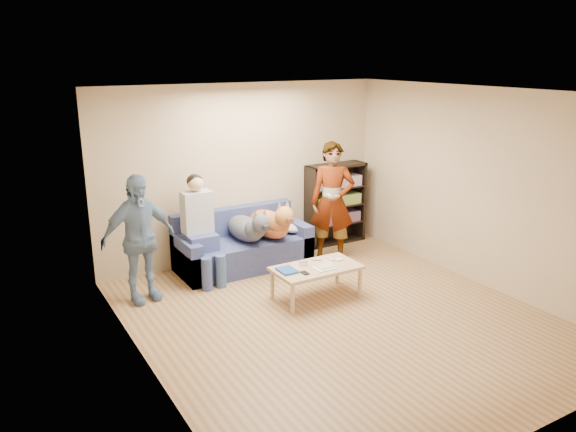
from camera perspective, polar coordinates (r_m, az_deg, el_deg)
ground at (r=6.74m, az=5.26°, el=-10.26°), size 5.00×5.00×0.00m
ceiling at (r=6.05m, az=5.90°, el=12.37°), size 5.00×5.00×0.00m
wall_back at (r=8.36m, az=-4.53°, el=4.45°), size 4.50×0.00×4.50m
wall_front at (r=4.61m, az=24.20°, el=-6.89°), size 4.50×0.00×4.50m
wall_left at (r=5.32m, az=-14.51°, el=-2.90°), size 0.00×5.00×5.00m
wall_right at (r=7.77m, az=19.16°, el=2.69°), size 0.00×5.00×5.00m
blanket at (r=8.37m, az=0.70°, el=-1.19°), size 0.39×0.33×0.13m
person_standing_right at (r=8.31m, az=4.53°, el=1.44°), size 0.77×0.73×1.77m
person_standing_left at (r=7.12m, az=-14.94°, el=-2.25°), size 1.00×0.53×1.62m
held_controller at (r=7.99m, az=4.19°, el=2.09°), size 0.07×0.13×0.03m
notebook_blue at (r=6.92m, az=-0.09°, el=-5.54°), size 0.20×0.26×0.03m
papers at (r=7.03m, az=3.71°, el=-5.27°), size 0.26×0.20×0.02m
magazine at (r=7.05m, az=3.82°, el=-5.07°), size 0.22×0.17×0.01m
camera_silver at (r=7.10m, az=1.58°, el=-4.85°), size 0.11×0.06×0.05m
controller_a at (r=7.30m, az=4.33°, el=-4.38°), size 0.04×0.13×0.03m
controller_b at (r=7.28m, az=5.21°, el=-4.46°), size 0.09×0.06×0.03m
headphone_cup_a at (r=7.17m, az=4.35°, el=-4.83°), size 0.07×0.07×0.02m
headphone_cup_b at (r=7.23m, az=3.99°, el=-4.63°), size 0.07×0.07×0.02m
pen_orange at (r=6.94m, az=3.51°, el=-5.56°), size 0.13×0.06×0.01m
pen_black at (r=7.28m, az=2.93°, el=-4.51°), size 0.13×0.08×0.01m
wallet at (r=6.86m, az=1.71°, el=-5.80°), size 0.07×0.12×0.02m
sofa at (r=8.18m, az=-4.70°, el=-3.24°), size 1.90×0.85×0.82m
person_seated at (r=7.66m, az=-8.92°, el=-0.87°), size 0.40×0.73×1.47m
dog_gray at (r=7.94m, az=-4.08°, el=-1.20°), size 0.39×1.24×0.57m
dog_tan at (r=8.07m, az=-1.67°, el=-0.71°), size 0.43×1.18×0.63m
coffee_table at (r=7.10m, az=2.91°, el=-5.50°), size 1.10×0.60×0.42m
bookshelf at (r=9.13m, az=4.80°, el=1.44°), size 1.00×0.34×1.30m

